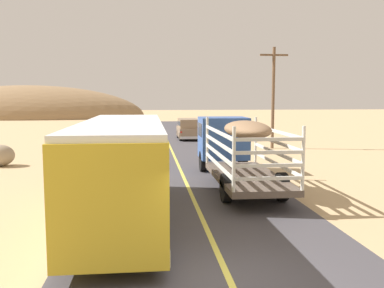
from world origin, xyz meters
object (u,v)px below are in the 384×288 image
(livestock_truck, at_px, (231,143))
(power_pole_mid, at_px, (273,95))
(bus, at_px, (123,167))
(car_far, at_px, (188,128))

(livestock_truck, bearing_deg, power_pole_mid, 64.44)
(livestock_truck, distance_m, power_pole_mid, 13.29)
(bus, bearing_deg, car_far, 79.92)
(bus, xyz_separation_m, power_pole_mid, (10.47, 18.22, 2.44))
(power_pole_mid, bearing_deg, bus, -119.87)
(car_far, xyz_separation_m, power_pole_mid, (5.88, -7.56, 3.10))
(bus, height_order, power_pole_mid, power_pole_mid)
(livestock_truck, xyz_separation_m, bus, (-4.83, -6.43, -0.04))
(bus, relative_size, power_pole_mid, 1.28)
(bus, relative_size, car_far, 2.16)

